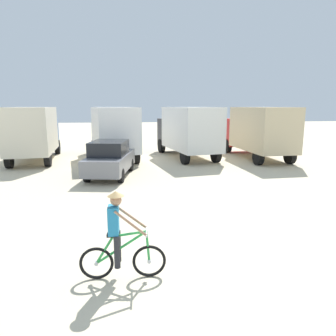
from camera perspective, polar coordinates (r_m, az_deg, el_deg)
name	(u,v)px	position (r m, az deg, el deg)	size (l,w,h in m)	color
ground_plane	(209,244)	(8.08, 7.62, -13.76)	(120.00, 120.00, 0.00)	beige
box_truck_cream_rv	(34,131)	(21.23, -23.47, 6.24)	(3.13, 6.98, 3.35)	beige
box_truck_avon_van	(113,130)	(20.67, -10.11, 6.88)	(3.61, 7.07, 3.35)	white
box_truck_white_box	(187,130)	(20.77, 3.61, 7.06)	(3.56, 7.07, 3.35)	white
box_truck_tan_camper	(258,130)	(21.27, 16.27, 6.73)	(2.79, 6.89, 3.35)	#CCB78E
sedan_parked	(110,159)	(15.46, -10.62, 1.71)	(2.42, 4.43, 1.76)	slate
cyclist_orange_shirt	(119,239)	(6.33, -8.96, -12.74)	(1.73, 0.52, 1.82)	black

